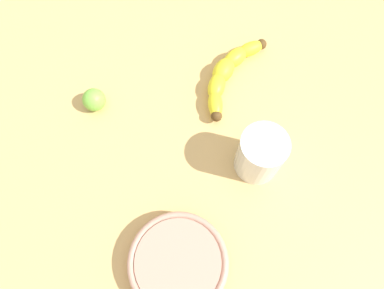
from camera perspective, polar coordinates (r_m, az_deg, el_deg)
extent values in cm
cube|color=tan|center=(68.19, -1.34, -0.94)|extent=(120.00, 120.00, 3.00)
ellipsoid|color=yellow|center=(76.98, 9.53, 15.22)|extent=(6.59, 4.25, 2.87)
ellipsoid|color=yellow|center=(75.14, 7.07, 13.93)|extent=(6.97, 6.05, 3.43)
ellipsoid|color=yellow|center=(73.05, 5.18, 12.00)|extent=(7.04, 7.17, 3.98)
ellipsoid|color=yellow|center=(70.88, 4.06, 9.53)|extent=(5.72, 6.96, 3.43)
ellipsoid|color=yellow|center=(68.81, 3.85, 6.70)|extent=(3.78, 6.45, 2.87)
sphere|color=#513819|center=(78.14, 11.32, 15.83)|extent=(2.19, 2.19, 2.19)
sphere|color=#513819|center=(67.53, 4.04, 4.67)|extent=(2.19, 2.19, 2.19)
cylinder|color=silver|center=(62.09, 11.14, -1.61)|extent=(8.28, 8.28, 9.94)
cylinder|color=pink|center=(62.60, 11.05, -1.79)|extent=(7.78, 7.78, 8.32)
cylinder|color=tan|center=(60.15, -2.27, -18.83)|extent=(14.01, 14.01, 3.77)
torus|color=tan|center=(58.87, -2.32, -18.75)|extent=(16.43, 16.43, 1.20)
sphere|color=#75C142|center=(71.43, -15.78, 7.09)|extent=(4.54, 4.54, 4.54)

